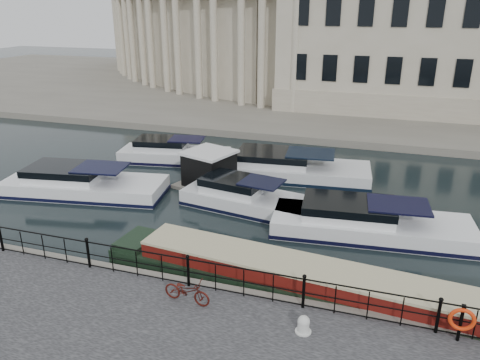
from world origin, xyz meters
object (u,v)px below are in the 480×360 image
(life_ring_post, at_px, (462,320))
(harbour_hut, at_px, (209,171))
(narrowboat, at_px, (298,284))
(mooring_bollard, at_px, (304,325))
(bicycle, at_px, (187,291))

(life_ring_post, relative_size, harbour_hut, 0.30)
(life_ring_post, relative_size, narrowboat, 0.08)
(mooring_bollard, distance_m, narrowboat, 2.87)
(mooring_bollard, distance_m, harbour_hut, 13.59)
(mooring_bollard, xyz_separation_m, life_ring_post, (4.34, 0.94, 0.50))
(bicycle, relative_size, mooring_bollard, 2.97)
(mooring_bollard, height_order, harbour_hut, harbour_hut)
(bicycle, xyz_separation_m, life_ring_post, (8.24, 0.63, 0.33))
(life_ring_post, xyz_separation_m, harbour_hut, (-11.79, 10.42, -0.36))
(life_ring_post, bearing_deg, narrowboat, 160.26)
(bicycle, relative_size, life_ring_post, 1.36)
(life_ring_post, distance_m, narrowboat, 5.43)
(life_ring_post, bearing_deg, harbour_hut, 138.54)
(mooring_bollard, relative_size, harbour_hut, 0.14)
(bicycle, distance_m, mooring_bollard, 3.91)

